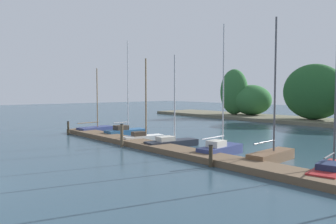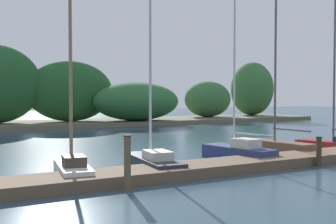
{
  "view_description": "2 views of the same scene",
  "coord_description": "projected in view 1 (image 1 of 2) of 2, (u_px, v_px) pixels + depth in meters",
  "views": [
    {
      "loc": [
        15.55,
        -1.08,
        3.91
      ],
      "look_at": [
        -1.63,
        13.44,
        2.46
      ],
      "focal_mm": 36.29,
      "sensor_mm": 36.0,
      "label": 1
    },
    {
      "loc": [
        -9.13,
        0.49,
        2.71
      ],
      "look_at": [
        -0.54,
        15.52,
        2.05
      ],
      "focal_mm": 45.06,
      "sensor_mm": 36.0,
      "label": 2
    }
  ],
  "objects": [
    {
      "name": "dock_pier",
      "position": [
        176.0,
        151.0,
        20.97
      ],
      "size": [
        28.2,
        1.8,
        0.35
      ],
      "color": "brown",
      "rests_on": "ground"
    },
    {
      "name": "sailboat_0",
      "position": [
        97.0,
        129.0,
        31.49
      ],
      "size": [
        1.58,
        3.72,
        5.92
      ],
      "rotation": [
        0.0,
        0.0,
        1.66
      ],
      "color": "navy",
      "rests_on": "ground"
    },
    {
      "name": "sailboat_1",
      "position": [
        126.0,
        131.0,
        28.95
      ],
      "size": [
        1.52,
        3.76,
        8.08
      ],
      "rotation": [
        0.0,
        0.0,
        1.5
      ],
      "color": "#285684",
      "rests_on": "ground"
    },
    {
      "name": "sailboat_2",
      "position": [
        144.0,
        136.0,
        25.64
      ],
      "size": [
        1.4,
        3.44,
        6.28
      ],
      "rotation": [
        0.0,
        0.0,
        1.41
      ],
      "color": "white",
      "rests_on": "ground"
    },
    {
      "name": "sailboat_3",
      "position": [
        172.0,
        142.0,
        23.42
      ],
      "size": [
        1.54,
        4.13,
        6.33
      ],
      "rotation": [
        0.0,
        0.0,
        1.45
      ],
      "color": "#232833",
      "rests_on": "ground"
    },
    {
      "name": "sailboat_4",
      "position": [
        221.0,
        148.0,
        20.41
      ],
      "size": [
        1.49,
        3.79,
        7.83
      ],
      "rotation": [
        0.0,
        0.0,
        1.69
      ],
      "color": "navy",
      "rests_on": "ground"
    },
    {
      "name": "sailboat_5",
      "position": [
        273.0,
        154.0,
        18.61
      ],
      "size": [
        1.27,
        3.85,
        7.85
      ],
      "rotation": [
        0.0,
        0.0,
        1.65
      ],
      "color": "brown",
      "rests_on": "ground"
    },
    {
      "name": "sailboat_6",
      "position": [
        333.0,
        168.0,
        15.54
      ],
      "size": [
        1.91,
        4.43,
        7.96
      ],
      "rotation": [
        0.0,
        0.0,
        1.76
      ],
      "color": "maroon",
      "rests_on": "ground"
    },
    {
      "name": "mooring_piling_0",
      "position": [
        68.0,
        128.0,
        29.83
      ],
      "size": [
        0.21,
        0.21,
        1.18
      ],
      "color": "#3D3323",
      "rests_on": "ground"
    },
    {
      "name": "mooring_piling_1",
      "position": [
        122.0,
        135.0,
        23.33
      ],
      "size": [
        0.23,
        0.23,
        1.6
      ],
      "color": "brown",
      "rests_on": "ground"
    },
    {
      "name": "mooring_piling_2",
      "position": [
        211.0,
        156.0,
        17.26
      ],
      "size": [
        0.23,
        0.23,
        1.15
      ],
      "color": "#3D3323",
      "rests_on": "ground"
    }
  ]
}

